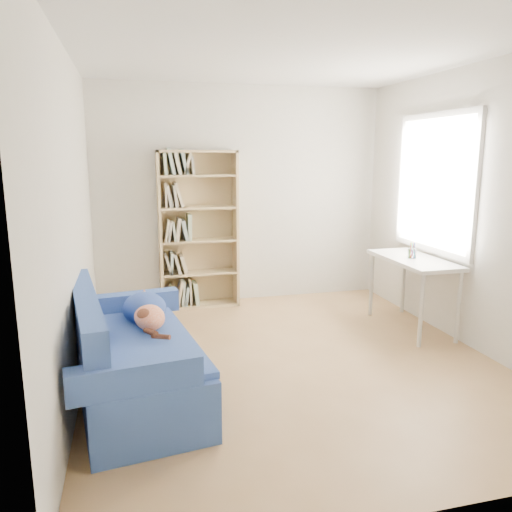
{
  "coord_description": "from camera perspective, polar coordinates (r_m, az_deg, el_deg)",
  "views": [
    {
      "loc": [
        -1.32,
        -3.94,
        1.79
      ],
      "look_at": [
        -0.18,
        0.53,
        0.85
      ],
      "focal_mm": 35.0,
      "sensor_mm": 36.0,
      "label": 1
    }
  ],
  "objects": [
    {
      "name": "sofa",
      "position": [
        3.89,
        -14.1,
        -11.05
      ],
      "size": [
        1.02,
        1.78,
        0.83
      ],
      "rotation": [
        0.0,
        0.0,
        0.14
      ],
      "color": "navy",
      "rests_on": "ground"
    },
    {
      "name": "desk",
      "position": [
        5.37,
        17.54,
        -1.1
      ],
      "size": [
        0.5,
        1.1,
        0.75
      ],
      "color": "white",
      "rests_on": "ground"
    },
    {
      "name": "bookshelf",
      "position": [
        5.91,
        -6.58,
        2.28
      ],
      "size": [
        0.92,
        0.29,
        1.84
      ],
      "color": "tan",
      "rests_on": "ground"
    },
    {
      "name": "pen_cup",
      "position": [
        5.34,
        17.41,
        0.43
      ],
      "size": [
        0.09,
        0.09,
        0.17
      ],
      "color": "white",
      "rests_on": "desk"
    },
    {
      "name": "room_shell",
      "position": [
        4.23,
        5.46,
        9.37
      ],
      "size": [
        3.54,
        4.04,
        2.62
      ],
      "color": "silver",
      "rests_on": "ground"
    },
    {
      "name": "ground",
      "position": [
        4.53,
        4.0,
        -11.8
      ],
      "size": [
        4.0,
        4.0,
        0.0
      ],
      "primitive_type": "plane",
      "color": "#9C7346",
      "rests_on": "ground"
    }
  ]
}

